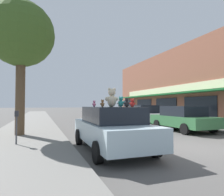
{
  "coord_description": "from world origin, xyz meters",
  "views": [
    {
      "loc": [
        -5.48,
        -6.31,
        1.63
      ],
      "look_at": [
        -2.67,
        1.5,
        1.92
      ],
      "focal_mm": 32.0,
      "sensor_mm": 36.0,
      "label": 1
    }
  ],
  "objects_px": {
    "teddy_bear_black": "(127,103)",
    "teddy_bear_green": "(110,103)",
    "teddy_bear_pink": "(94,104)",
    "parking_meter": "(17,123)",
    "street_tree": "(21,35)",
    "teddy_bear_brown": "(102,103)",
    "teddy_bear_teal": "(121,102)",
    "teddy_bear_white": "(120,103)",
    "teddy_bear_giant": "(112,98)",
    "plush_art_car": "(112,127)",
    "parked_car_far_right": "(144,114)",
    "parked_car_far_center": "(183,118)",
    "teddy_bear_red": "(132,103)"
  },
  "relations": [
    {
      "from": "teddy_bear_white",
      "to": "teddy_bear_black",
      "type": "bearing_deg",
      "value": 79.81
    },
    {
      "from": "teddy_bear_green",
      "to": "parking_meter",
      "type": "height_order",
      "value": "teddy_bear_green"
    },
    {
      "from": "teddy_bear_teal",
      "to": "parking_meter",
      "type": "relative_size",
      "value": 0.31
    },
    {
      "from": "teddy_bear_white",
      "to": "parking_meter",
      "type": "height_order",
      "value": "teddy_bear_white"
    },
    {
      "from": "teddy_bear_black",
      "to": "street_tree",
      "type": "xyz_separation_m",
      "value": [
        -3.52,
        5.22,
        3.47
      ]
    },
    {
      "from": "teddy_bear_green",
      "to": "parked_car_far_center",
      "type": "distance_m",
      "value": 6.32
    },
    {
      "from": "teddy_bear_black",
      "to": "teddy_bear_white",
      "type": "xyz_separation_m",
      "value": [
        0.57,
        2.03,
        0.03
      ]
    },
    {
      "from": "teddy_bear_teal",
      "to": "street_tree",
      "type": "distance_m",
      "value": 6.55
    },
    {
      "from": "teddy_bear_green",
      "to": "parking_meter",
      "type": "xyz_separation_m",
      "value": [
        -3.59,
        0.52,
        -0.77
      ]
    },
    {
      "from": "teddy_bear_red",
      "to": "teddy_bear_pink",
      "type": "distance_m",
      "value": 1.76
    },
    {
      "from": "street_tree",
      "to": "teddy_bear_giant",
      "type": "bearing_deg",
      "value": -48.69
    },
    {
      "from": "teddy_bear_giant",
      "to": "teddy_bear_black",
      "type": "height_order",
      "value": "teddy_bear_giant"
    },
    {
      "from": "teddy_bear_white",
      "to": "teddy_bear_brown",
      "type": "bearing_deg",
      "value": 47.56
    },
    {
      "from": "teddy_bear_teal",
      "to": "parked_car_far_center",
      "type": "bearing_deg",
      "value": -94.6
    },
    {
      "from": "teddy_bear_giant",
      "to": "parked_car_far_right",
      "type": "distance_m",
      "value": 10.38
    },
    {
      "from": "teddy_bear_black",
      "to": "teddy_bear_teal",
      "type": "distance_m",
      "value": 1.14
    },
    {
      "from": "teddy_bear_black",
      "to": "teddy_bear_pink",
      "type": "height_order",
      "value": "teddy_bear_black"
    },
    {
      "from": "teddy_bear_giant",
      "to": "street_tree",
      "type": "relative_size",
      "value": 0.11
    },
    {
      "from": "teddy_bear_green",
      "to": "teddy_bear_giant",
      "type": "bearing_deg",
      "value": 52.48
    },
    {
      "from": "plush_art_car",
      "to": "parked_car_far_right",
      "type": "distance_m",
      "value": 10.48
    },
    {
      "from": "plush_art_car",
      "to": "teddy_bear_white",
      "type": "relative_size",
      "value": 12.86
    },
    {
      "from": "parked_car_far_right",
      "to": "teddy_bear_red",
      "type": "bearing_deg",
      "value": -120.71
    },
    {
      "from": "teddy_bear_brown",
      "to": "teddy_bear_pink",
      "type": "bearing_deg",
      "value": -96.33
    },
    {
      "from": "street_tree",
      "to": "plush_art_car",
      "type": "bearing_deg",
      "value": -50.29
    },
    {
      "from": "parked_car_far_center",
      "to": "parked_car_far_right",
      "type": "relative_size",
      "value": 0.98
    },
    {
      "from": "teddy_bear_giant",
      "to": "teddy_bear_teal",
      "type": "height_order",
      "value": "teddy_bear_giant"
    },
    {
      "from": "teddy_bear_teal",
      "to": "street_tree",
      "type": "xyz_separation_m",
      "value": [
        -3.78,
        4.11,
        3.43
      ]
    },
    {
      "from": "teddy_bear_pink",
      "to": "teddy_bear_brown",
      "type": "relative_size",
      "value": 0.92
    },
    {
      "from": "teddy_bear_green",
      "to": "teddy_bear_white",
      "type": "relative_size",
      "value": 0.95
    },
    {
      "from": "teddy_bear_black",
      "to": "teddy_bear_green",
      "type": "bearing_deg",
      "value": -109.54
    },
    {
      "from": "teddy_bear_black",
      "to": "teddy_bear_pink",
      "type": "distance_m",
      "value": 1.83
    },
    {
      "from": "plush_art_car",
      "to": "parked_car_far_center",
      "type": "xyz_separation_m",
      "value": [
        6.03,
        3.51,
        -0.0
      ]
    },
    {
      "from": "teddy_bear_black",
      "to": "parked_car_far_center",
      "type": "distance_m",
      "value": 7.56
    },
    {
      "from": "teddy_bear_red",
      "to": "street_tree",
      "type": "relative_size",
      "value": 0.04
    },
    {
      "from": "plush_art_car",
      "to": "teddy_bear_green",
      "type": "height_order",
      "value": "teddy_bear_green"
    },
    {
      "from": "parked_car_far_center",
      "to": "parking_meter",
      "type": "height_order",
      "value": "parked_car_far_center"
    },
    {
      "from": "teddy_bear_brown",
      "to": "teddy_bear_giant",
      "type": "bearing_deg",
      "value": -176.53
    },
    {
      "from": "teddy_bear_green",
      "to": "parked_car_far_right",
      "type": "height_order",
      "value": "teddy_bear_green"
    },
    {
      "from": "teddy_bear_black",
      "to": "parked_car_far_right",
      "type": "xyz_separation_m",
      "value": [
        5.92,
        9.69,
        -0.88
      ]
    },
    {
      "from": "parking_meter",
      "to": "teddy_bear_teal",
      "type": "bearing_deg",
      "value": -22.57
    },
    {
      "from": "teddy_bear_brown",
      "to": "parked_car_far_right",
      "type": "height_order",
      "value": "teddy_bear_brown"
    },
    {
      "from": "teddy_bear_brown",
      "to": "teddy_bear_teal",
      "type": "bearing_deg",
      "value": 162.15
    },
    {
      "from": "parking_meter",
      "to": "street_tree",
      "type": "bearing_deg",
      "value": 92.53
    },
    {
      "from": "teddy_bear_brown",
      "to": "parked_car_far_right",
      "type": "distance_m",
      "value": 10.74
    },
    {
      "from": "teddy_bear_white",
      "to": "parking_meter",
      "type": "relative_size",
      "value": 0.28
    },
    {
      "from": "teddy_bear_teal",
      "to": "parked_car_far_right",
      "type": "xyz_separation_m",
      "value": [
        5.66,
        8.58,
        -0.93
      ]
    },
    {
      "from": "teddy_bear_green",
      "to": "teddy_bear_brown",
      "type": "xyz_separation_m",
      "value": [
        -0.66,
        -1.02,
        -0.04
      ]
    },
    {
      "from": "teddy_bear_giant",
      "to": "teddy_bear_green",
      "type": "height_order",
      "value": "teddy_bear_giant"
    },
    {
      "from": "teddy_bear_teal",
      "to": "teddy_bear_white",
      "type": "relative_size",
      "value": 1.08
    },
    {
      "from": "parked_car_far_center",
      "to": "street_tree",
      "type": "bearing_deg",
      "value": 176.37
    }
  ]
}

